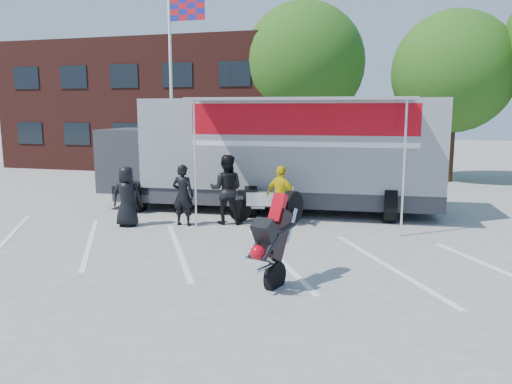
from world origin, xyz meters
The scene contains 13 objects.
ground centered at (0.00, 0.00, 0.00)m, with size 100.00×100.00×0.00m, color #A0A19B.
parking_bay_lines centered at (0.00, 1.00, 0.01)m, with size 18.00×5.00×0.01m, color white.
office_building centered at (-10.00, 18.00, 3.50)m, with size 18.00×8.00×7.00m, color #4A1E18.
flagpole centered at (-6.24, 10.00, 5.05)m, with size 1.61×0.12×8.00m.
tree_left centered at (-2.00, 16.00, 5.57)m, with size 6.12×6.12×8.64m.
tree_mid centered at (5.00, 15.00, 4.94)m, with size 5.44×5.44×7.68m.
transporter_truck centered at (-1.11, 6.20, 0.00)m, with size 11.34×5.46×3.61m, color gray, non-canonical shape.
parked_motorcycle centered at (-0.97, 4.42, 0.00)m, with size 0.73×2.19×1.15m, color silver, non-canonical shape.
stunt_bike_rider centered at (0.77, -0.35, 0.00)m, with size 0.78×1.65×1.94m, color black, non-canonical shape.
spectator_leather_a centered at (-4.59, 2.83, 0.86)m, with size 0.84×0.54×1.71m, color black.
spectator_leather_b centered at (-3.11, 3.35, 0.88)m, with size 0.64×0.42×1.75m, color black.
spectator_leather_c centered at (-1.99, 3.90, 1.00)m, with size 0.97×0.76×2.01m, color black.
spectator_hivis centered at (-0.41, 4.02, 0.86)m, with size 1.01×0.42×1.72m, color yellow.
Camera 1 is at (2.65, -9.51, 3.25)m, focal length 35.00 mm.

